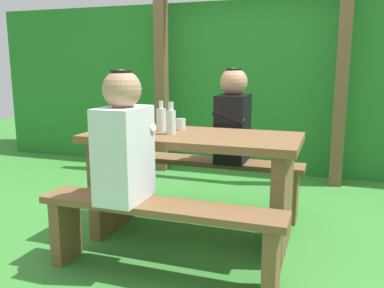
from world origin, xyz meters
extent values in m
plane|color=#3C8A35|center=(0.00, 0.00, 0.00)|extent=(12.00, 12.00, 0.00)
cube|color=#277929|center=(0.00, 2.36, 0.92)|extent=(6.40, 0.94, 1.84)
cube|color=brown|center=(-0.93, 1.65, 0.99)|extent=(0.12, 0.12, 1.98)
cube|color=brown|center=(0.93, 1.65, 0.99)|extent=(0.12, 0.12, 1.98)
cube|color=brown|center=(0.00, 0.00, 0.70)|extent=(1.40, 0.64, 0.05)
cube|color=brown|center=(-0.60, 0.00, 0.34)|extent=(0.08, 0.54, 0.68)
cube|color=brown|center=(0.60, 0.00, 0.34)|extent=(0.08, 0.54, 0.68)
cube|color=brown|center=(0.00, -0.55, 0.41)|extent=(1.40, 0.24, 0.04)
cube|color=brown|center=(-0.62, -0.55, 0.19)|extent=(0.07, 0.22, 0.39)
cube|color=brown|center=(0.62, -0.55, 0.19)|extent=(0.07, 0.22, 0.39)
cube|color=brown|center=(0.00, 0.55, 0.41)|extent=(1.40, 0.24, 0.04)
cube|color=brown|center=(-0.62, 0.55, 0.19)|extent=(0.07, 0.22, 0.39)
cube|color=brown|center=(0.62, 0.55, 0.19)|extent=(0.07, 0.22, 0.39)
cube|color=silver|center=(-0.21, -0.55, 0.69)|extent=(0.22, 0.34, 0.52)
sphere|color=tan|center=(-0.21, -0.55, 1.04)|extent=(0.21, 0.21, 0.21)
cylinder|color=black|center=(-0.21, -0.55, 1.13)|extent=(0.12, 0.12, 0.02)
cylinder|color=silver|center=(-0.21, -0.41, 0.79)|extent=(0.25, 0.07, 0.15)
cube|color=black|center=(0.14, 0.55, 0.69)|extent=(0.22, 0.34, 0.52)
sphere|color=tan|center=(0.14, 0.55, 1.04)|extent=(0.21, 0.21, 0.21)
cylinder|color=black|center=(0.14, 0.55, 1.13)|extent=(0.12, 0.12, 0.02)
cylinder|color=black|center=(0.14, 0.41, 0.79)|extent=(0.25, 0.07, 0.15)
cylinder|color=silver|center=(-0.13, 0.14, 0.77)|extent=(0.07, 0.07, 0.08)
cylinder|color=silver|center=(-0.13, -0.06, 0.80)|extent=(0.06, 0.06, 0.16)
cylinder|color=silver|center=(-0.13, -0.06, 0.91)|extent=(0.03, 0.03, 0.05)
cylinder|color=silver|center=(-0.24, 0.06, 0.80)|extent=(0.07, 0.07, 0.15)
cylinder|color=silver|center=(-0.24, 0.06, 0.91)|extent=(0.03, 0.03, 0.05)
camera|label=1|loc=(0.87, -2.50, 1.18)|focal=38.21mm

